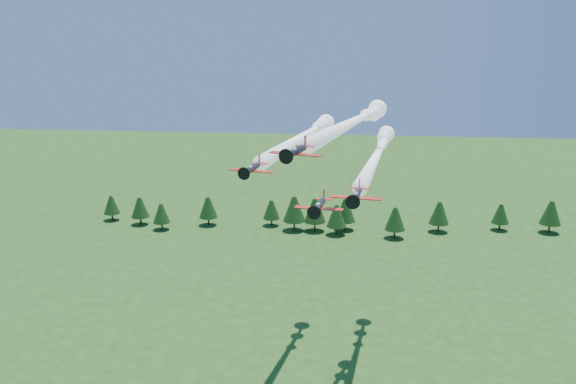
# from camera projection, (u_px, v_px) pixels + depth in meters

# --- Properties ---
(plane_lead) EXTENTS (18.26, 50.66, 3.70)m
(plane_lead) POSITION_uv_depth(u_px,v_px,m) (354.00, 122.00, 114.10)
(plane_lead) COLOR black
(plane_lead) RESTS_ON ground
(plane_left) EXTENTS (15.08, 55.54, 3.70)m
(plane_left) POSITION_uv_depth(u_px,v_px,m) (305.00, 135.00, 128.65)
(plane_left) COLOR black
(plane_left) RESTS_ON ground
(plane_right) EXTENTS (13.02, 60.28, 3.70)m
(plane_right) POSITION_uv_depth(u_px,v_px,m) (378.00, 153.00, 128.52)
(plane_right) COLOR black
(plane_right) RESTS_ON ground
(plane_slot) EXTENTS (8.34, 9.09, 2.91)m
(plane_slot) POSITION_uv_depth(u_px,v_px,m) (319.00, 206.00, 107.55)
(plane_slot) COLOR black
(plane_slot) RESTS_ON ground
(treeline) EXTENTS (167.77, 18.08, 11.72)m
(treeline) POSITION_uv_depth(u_px,v_px,m) (338.00, 212.00, 214.37)
(treeline) COLOR #382314
(treeline) RESTS_ON ground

